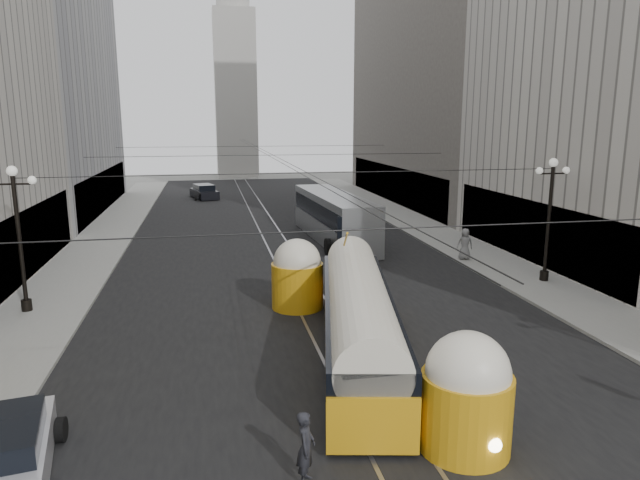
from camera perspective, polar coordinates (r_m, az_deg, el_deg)
name	(u,v)px	position (r m, az deg, el deg)	size (l,w,h in m)	color
road	(274,238)	(41.65, -4.67, 0.23)	(20.00, 85.00, 0.02)	black
sidewalk_left	(108,234)	(45.44, -20.41, 0.60)	(4.00, 72.00, 0.15)	gray
sidewalk_right	(413,223)	(47.77, 9.28, 1.71)	(4.00, 72.00, 0.15)	gray
rail_left	(263,238)	(41.58, -5.70, 0.19)	(0.12, 85.00, 0.04)	gray
rail_right	(284,237)	(41.74, -3.65, 0.27)	(0.12, 85.00, 0.04)	gray
building_left_far	(22,51)	(58.44, -27.64, 16.41)	(12.60, 28.60, 28.60)	#999999
building_right_far	(452,39)	(61.69, 13.11, 18.98)	(12.60, 32.60, 32.60)	#514C47
distant_tower	(235,75)	(88.41, -8.51, 16.04)	(6.00, 6.00, 31.36)	#B2AFA8
lamppost_left_mid	(18,231)	(27.66, -27.92, 0.83)	(1.86, 0.44, 6.37)	black
lamppost_right_mid	(549,213)	(31.52, 21.96, 2.55)	(1.86, 0.44, 6.37)	black
catenary	(275,157)	(39.89, -4.48, 8.25)	(25.00, 72.00, 0.23)	black
streetcar	(358,317)	(20.36, 3.86, -7.67)	(4.81, 14.63, 3.24)	orange
city_bus	(334,215)	(40.23, 1.40, 2.48)	(3.49, 13.15, 3.31)	gray
sedan_silver	(3,456)	(16.10, -29.11, -18.36)	(2.72, 4.99, 1.49)	silver
sedan_white_far	(315,210)	(50.27, -0.49, 3.04)	(3.49, 4.91, 1.43)	silver
sedan_dark_far	(204,192)	(63.68, -11.51, 4.72)	(3.24, 5.24, 1.54)	black
pedestrian_crossing_a	(306,448)	(14.16, -1.41, -20.05)	(0.65, 0.43, 1.80)	black
pedestrian_sidewalk_right	(465,244)	(35.35, 14.29, -0.38)	(0.93, 0.57, 1.89)	slate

